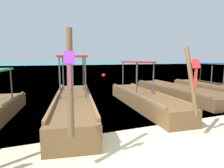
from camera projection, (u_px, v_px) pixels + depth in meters
name	position (u px, v px, depth m)	size (l,w,h in m)	color
ground	(168.00, 151.00, 4.30)	(120.00, 120.00, 0.00)	beige
sea_water	(46.00, 65.00, 61.07)	(120.00, 120.00, 0.00)	teal
longtail_boat_violet_ribbon	(74.00, 104.00, 7.07)	(2.42, 6.88, 2.70)	brown
longtail_boat_red_ribbon	(143.00, 99.00, 8.19)	(1.67, 6.27, 2.41)	brown
longtail_boat_pink_ribbon	(175.00, 92.00, 10.36)	(1.50, 6.85, 2.70)	brown
longtail_boat_blue_ribbon	(215.00, 88.00, 11.49)	(2.04, 7.37, 2.63)	brown
mooring_buoy_near	(104.00, 75.00, 21.32)	(0.41, 0.41, 0.41)	red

